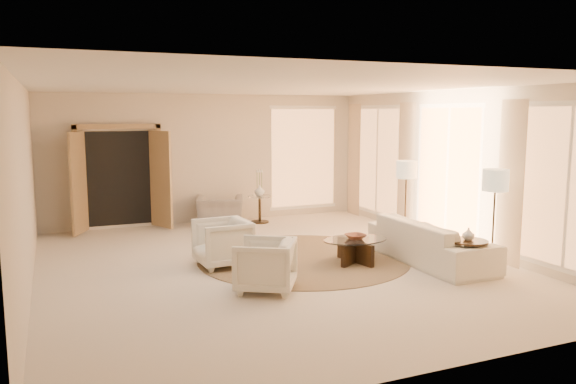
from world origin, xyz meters
name	(u,v)px	position (x,y,z in m)	size (l,w,h in m)	color
room	(274,178)	(0.00, 0.00, 1.40)	(7.04, 8.04, 2.83)	beige
windows_right	(450,171)	(3.45, 0.10, 1.35)	(0.10, 6.40, 2.40)	#FFAE66
window_back_corner	(304,158)	(2.30, 3.95, 1.35)	(1.70, 0.10, 2.40)	#FFAE66
curtains_right	(418,170)	(3.40, 1.00, 1.30)	(0.06, 5.20, 2.60)	#C8B192
french_doors	(120,178)	(-1.90, 3.82, 1.07)	(1.95, 0.66, 2.16)	#A28357
area_rug	(303,258)	(0.60, 0.21, 0.01)	(3.49, 3.49, 0.01)	#463523
sofa	(431,241)	(2.39, -0.80, 0.35)	(2.37, 0.93, 0.69)	silver
armchair_left	(222,241)	(-0.76, 0.30, 0.41)	(0.79, 0.74, 0.82)	silver
armchair_right	(265,263)	(-0.58, -1.12, 0.39)	(0.76, 0.71, 0.78)	silver
accent_chair	(220,206)	(0.09, 3.39, 0.42)	(0.97, 0.63, 0.85)	gray
coffee_table	(355,248)	(1.25, -0.36, 0.25)	(1.40, 1.40, 0.39)	black
end_table	(468,252)	(2.40, -1.65, 0.37)	(0.58, 0.58, 0.54)	black
side_table	(260,206)	(0.99, 3.40, 0.36)	(0.51, 0.51, 0.60)	black
floor_lamp_near	(406,173)	(2.75, 0.45, 1.31)	(0.37, 0.37, 1.53)	black
floor_lamp_far	(495,185)	(2.90, -1.61, 1.33)	(0.38, 0.38, 1.56)	black
bowl	(355,236)	(1.25, -0.36, 0.43)	(0.32, 0.32, 0.08)	brown
end_vase	(468,234)	(2.40, -1.65, 0.63)	(0.18, 0.18, 0.19)	white
side_vase	(260,191)	(0.99, 3.40, 0.71)	(0.22, 0.22, 0.23)	white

